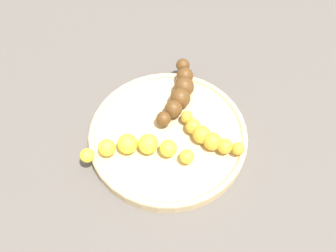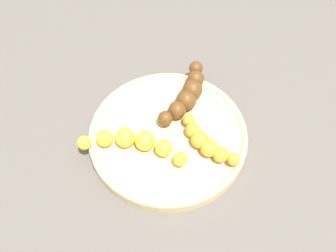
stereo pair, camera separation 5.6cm
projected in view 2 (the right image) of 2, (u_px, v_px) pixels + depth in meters
ground_plane at (168, 139)px, 0.59m from camera, size 2.40×2.40×0.00m
fruit_bowl at (168, 135)px, 0.58m from camera, size 0.25×0.25×0.02m
banana_yellow at (134, 142)px, 0.55m from camera, size 0.09×0.15×0.03m
banana_spotted at (206, 142)px, 0.55m from camera, size 0.05×0.11×0.03m
banana_overripe at (187, 94)px, 0.60m from camera, size 0.14×0.06×0.03m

